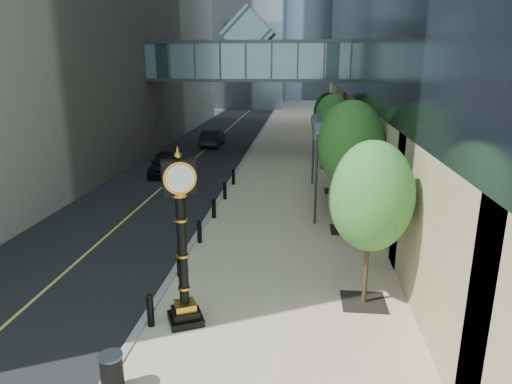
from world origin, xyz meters
TOP-DOWN VIEW (x-y plane):
  - ground at (0.00, 0.00)m, footprint 320.00×320.00m
  - road at (-7.00, 40.00)m, footprint 8.00×180.00m
  - sidewalk at (1.00, 40.00)m, footprint 8.00×180.00m
  - curb at (-3.00, 40.00)m, footprint 0.25×180.00m
  - skywalk at (-3.00, 28.00)m, footprint 17.00×4.20m
  - entrance_canopy at (3.48, 14.00)m, footprint 3.00×8.00m
  - bollard_row at (-2.70, 9.00)m, footprint 0.20×16.20m
  - street_trees at (3.60, 15.14)m, footprint 2.85×28.47m
  - street_clock at (-1.76, 1.30)m, footprint 1.26×1.26m
  - trash_bin at (-2.70, -1.73)m, footprint 0.69×0.69m
  - pedestrian at (3.24, 11.20)m, footprint 0.70×0.57m
  - car_near at (-7.78, 19.46)m, footprint 2.18×4.60m
  - car_far at (-6.68, 30.58)m, footprint 1.63×4.57m

SIDE VIEW (x-z plane):
  - ground at x=0.00m, z-range 0.00..0.00m
  - road at x=-7.00m, z-range 0.00..0.02m
  - sidewalk at x=1.00m, z-range 0.00..0.06m
  - curb at x=-3.00m, z-range 0.00..0.07m
  - bollard_row at x=-2.70m, z-range 0.06..0.96m
  - trash_bin at x=-2.70m, z-range 0.06..0.96m
  - car_far at x=-6.68m, z-range 0.02..1.52m
  - car_near at x=-7.78m, z-range 0.02..1.54m
  - pedestrian at x=3.24m, z-range 0.06..1.71m
  - street_clock at x=-1.76m, z-range -0.28..4.81m
  - street_trees at x=3.60m, z-range 0.72..6.57m
  - entrance_canopy at x=3.48m, z-range 2.00..6.38m
  - skywalk at x=-3.00m, z-range 4.81..10.61m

